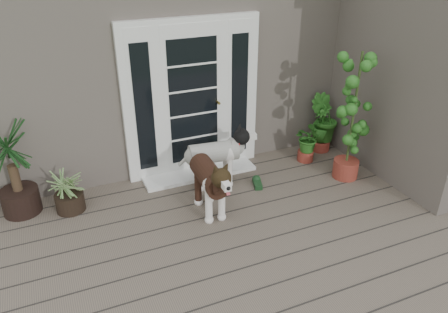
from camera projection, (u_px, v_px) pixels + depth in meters
name	position (u px, v px, depth m)	size (l,w,h in m)	color
deck	(282.00, 261.00, 4.68)	(6.20, 4.60, 0.12)	#6B5B4C
house_main	(163.00, 40.00, 7.45)	(7.40, 4.00, 3.10)	#665E54
house_wing	(434.00, 69.00, 5.90)	(1.60, 2.40, 3.10)	#665E54
door_unit	(192.00, 99.00, 5.87)	(1.90, 0.14, 2.15)	white
door_step	(200.00, 173.00, 6.20)	(1.60, 0.40, 0.05)	white
brindle_dog	(209.00, 186.00, 5.21)	(0.39, 0.90, 0.75)	#3C2116
white_dog	(214.00, 161.00, 5.78)	(0.37, 0.87, 0.73)	silver
spider_plant	(68.00, 188.00, 5.28)	(0.58, 0.58, 0.62)	#718D57
yucca	(13.00, 168.00, 5.11)	(0.85, 0.85, 1.24)	black
herb_a	(306.00, 145.00, 6.47)	(0.41, 0.41, 0.52)	#1B6020
herb_b	(322.00, 130.00, 6.77)	(0.45, 0.45, 0.68)	#234E16
herb_c	(321.00, 132.00, 6.78)	(0.38, 0.38, 0.60)	#1D6522
sapling	(353.00, 116.00, 5.73)	(0.54, 0.54, 1.84)	#1C4C15
clog_left	(203.00, 173.00, 6.15)	(0.14, 0.29, 0.09)	#16371D
clog_right	(257.00, 183.00, 5.91)	(0.14, 0.30, 0.09)	#153519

